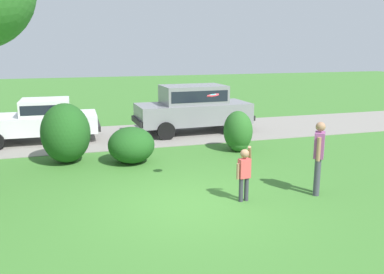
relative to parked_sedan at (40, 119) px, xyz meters
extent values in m
plane|color=#3D752D|center=(3.47, -7.44, -0.85)|extent=(80.00, 80.00, 0.00)
cube|color=gray|center=(3.47, 0.00, -0.84)|extent=(28.00, 4.40, 0.02)
ellipsoid|color=#1E511C|center=(0.89, -3.08, 0.05)|extent=(1.45, 1.74, 1.79)
ellipsoid|color=#1E511C|center=(2.74, -3.75, -0.30)|extent=(1.39, 1.43, 1.09)
ellipsoid|color=#286023|center=(6.38, -3.34, -0.17)|extent=(0.94, 1.11, 1.34)
ellipsoid|color=#286023|center=(6.36, -3.46, -0.56)|extent=(0.63, 0.63, 0.57)
cube|color=white|center=(-0.10, 0.00, -0.17)|extent=(4.23, 1.92, 0.64)
cube|color=white|center=(0.22, 0.00, 0.43)|extent=(1.71, 1.65, 0.56)
cube|color=black|center=(0.22, 0.00, 0.43)|extent=(1.57, 1.67, 0.34)
cylinder|color=black|center=(-1.38, 0.97, -0.55)|extent=(0.60, 0.23, 0.60)
cylinder|color=black|center=(1.19, -0.96, -0.55)|extent=(0.60, 0.23, 0.60)
cylinder|color=black|center=(1.22, 0.92, -0.55)|extent=(0.60, 0.23, 0.60)
cube|color=black|center=(2.04, -0.04, -0.33)|extent=(0.15, 1.75, 0.20)
cube|color=gray|center=(5.81, -0.12, -0.05)|extent=(4.55, 1.97, 0.80)
cube|color=gray|center=(5.81, -0.12, 0.71)|extent=(2.52, 1.69, 0.72)
cube|color=black|center=(5.81, -0.12, 0.71)|extent=(2.32, 1.70, 0.43)
cylinder|color=black|center=(4.45, -1.10, -0.51)|extent=(0.69, 0.24, 0.68)
cylinder|color=black|center=(4.39, 0.78, -0.51)|extent=(0.69, 0.24, 0.68)
cylinder|color=black|center=(7.23, -1.02, -0.51)|extent=(0.69, 0.24, 0.68)
cylinder|color=black|center=(7.18, 0.86, -0.51)|extent=(0.69, 0.24, 0.68)
cube|color=black|center=(3.52, -0.19, -0.25)|extent=(0.17, 1.75, 0.20)
cube|color=black|center=(8.10, -0.05, -0.25)|extent=(0.17, 1.75, 0.20)
cylinder|color=#383842|center=(4.61, -7.61, -0.57)|extent=(0.10, 0.10, 0.55)
cylinder|color=#383842|center=(4.75, -7.60, -0.57)|extent=(0.10, 0.10, 0.55)
cube|color=#DB4C4C|center=(4.68, -7.61, -0.08)|extent=(0.28, 0.19, 0.44)
sphere|color=#A37556|center=(4.68, -7.61, 0.26)|extent=(0.20, 0.20, 0.20)
cylinder|color=#A37556|center=(4.83, -7.54, 0.24)|extent=(0.19, 0.25, 0.39)
cylinder|color=#A37556|center=(4.52, -7.62, -0.13)|extent=(0.07, 0.07, 0.36)
cylinder|color=red|center=(4.29, -6.57, 1.45)|extent=(0.28, 0.28, 0.08)
cylinder|color=#1EB7B2|center=(4.29, -6.57, 1.46)|extent=(0.16, 0.16, 0.06)
cylinder|color=#3F3F4C|center=(6.45, -7.79, -0.40)|extent=(0.14, 0.14, 0.90)
cylinder|color=#3F3F4C|center=(6.57, -7.63, -0.40)|extent=(0.14, 0.14, 0.90)
cube|color=#994C8C|center=(6.51, -7.71, 0.35)|extent=(0.39, 0.42, 0.60)
sphere|color=#A37556|center=(6.51, -7.71, 0.78)|extent=(0.22, 0.22, 0.22)
cylinder|color=#A37556|center=(6.38, -7.88, 0.30)|extent=(0.09, 0.09, 0.55)
cylinder|color=#A37556|center=(6.64, -7.53, 0.30)|extent=(0.09, 0.09, 0.55)
camera|label=1|loc=(1.00, -15.57, 2.58)|focal=38.05mm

